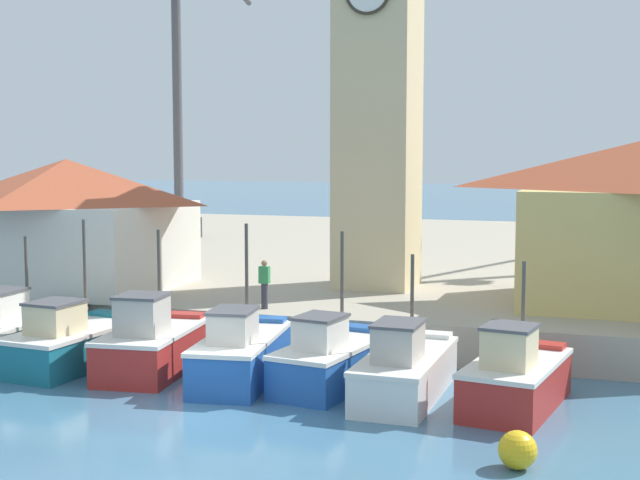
{
  "coord_description": "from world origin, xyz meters",
  "views": [
    {
      "loc": [
        10.04,
        -19.47,
        6.5
      ],
      "look_at": [
        0.67,
        8.45,
        3.5
      ],
      "focal_mm": 50.0,
      "sensor_mm": 36.0,
      "label": 1
    }
  ],
  "objects": [
    {
      "name": "ground_plane",
      "position": [
        0.0,
        0.0,
        0.0
      ],
      "size": [
        300.0,
        300.0,
        0.0
      ],
      "primitive_type": "plane",
      "color": "teal"
    },
    {
      "name": "quay_wharf",
      "position": [
        0.0,
        26.45,
        0.63
      ],
      "size": [
        120.0,
        40.0,
        1.26
      ],
      "primitive_type": "cube",
      "color": "#A89E89",
      "rests_on": "ground"
    },
    {
      "name": "fishing_boat_far_left",
      "position": [
        -7.82,
        3.59,
        0.78
      ],
      "size": [
        2.27,
        4.93,
        3.75
      ],
      "color": "#196B7F",
      "rests_on": "ground"
    },
    {
      "name": "fishing_boat_left_outer",
      "position": [
        -5.32,
        3.01,
        0.74
      ],
      "size": [
        2.55,
        4.86,
        4.4
      ],
      "color": "#196B7F",
      "rests_on": "ground"
    },
    {
      "name": "fishing_boat_left_inner",
      "position": [
        -2.72,
        3.16,
        0.83
      ],
      "size": [
        2.6,
        4.66,
        4.15
      ],
      "color": "#AD2823",
      "rests_on": "ground"
    },
    {
      "name": "fishing_boat_mid_left",
      "position": [
        0.13,
        3.07,
        0.79
      ],
      "size": [
        2.52,
        5.09,
        4.41
      ],
      "color": "#2356A8",
      "rests_on": "ground"
    },
    {
      "name": "fishing_boat_center",
      "position": [
        2.74,
        3.35,
        0.75
      ],
      "size": [
        2.51,
        4.68,
        4.25
      ],
      "color": "#2356A8",
      "rests_on": "ground"
    },
    {
      "name": "fishing_boat_mid_right",
      "position": [
        4.87,
        2.98,
        0.74
      ],
      "size": [
        1.98,
        5.09,
        3.71
      ],
      "color": "silver",
      "rests_on": "ground"
    },
    {
      "name": "fishing_boat_right_inner",
      "position": [
        7.74,
        2.86,
        0.78
      ],
      "size": [
        2.57,
        4.44,
        3.68
      ],
      "color": "#AD2823",
      "rests_on": "ground"
    },
    {
      "name": "clock_tower",
      "position": [
        1.34,
        13.31,
        9.04
      ],
      "size": [
        3.36,
        3.36,
        16.38
      ],
      "color": "beige",
      "rests_on": "quay_wharf"
    },
    {
      "name": "warehouse_left",
      "position": [
        -9.87,
        9.56,
        3.76
      ],
      "size": [
        8.41,
        6.89,
        4.88
      ],
      "color": "silver",
      "rests_on": "quay_wharf"
    },
    {
      "name": "port_crane_near",
      "position": [
        -14.56,
        28.02,
        8.23
      ],
      "size": [
        2.31,
        10.06,
        18.77
      ],
      "color": "#353539",
      "rests_on": "quay_wharf"
    },
    {
      "name": "mooring_buoy",
      "position": [
        8.26,
        -1.5,
        0.4
      ],
      "size": [
        0.8,
        0.8,
        0.8
      ],
      "primitive_type": "sphere",
      "color": "gold",
      "rests_on": "ground"
    },
    {
      "name": "dock_worker_near_tower",
      "position": [
        -0.93,
        7.45,
        2.11
      ],
      "size": [
        0.34,
        0.22,
        1.62
      ],
      "color": "#33333D",
      "rests_on": "quay_wharf"
    }
  ]
}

